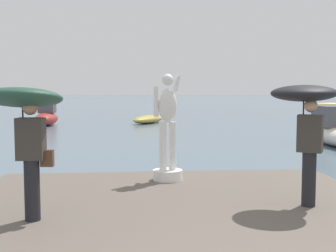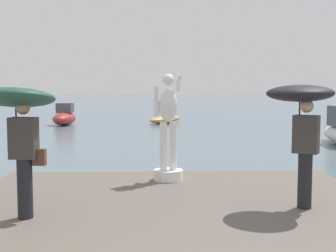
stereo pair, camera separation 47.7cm
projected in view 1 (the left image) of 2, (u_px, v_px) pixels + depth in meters
The scene contains 8 objects.
ground_plane at pixel (138, 114), 42.02m from camera, with size 400.00×400.00×0.00m, color slate.
statue_white_figure at pixel (168, 137), 8.98m from camera, with size 0.62×0.87×2.24m.
onlooker_left at pixel (25, 112), 6.14m from camera, with size 1.24×1.26×1.97m.
onlooker_right at pixel (305, 108), 6.95m from camera, with size 1.46×1.46×1.97m.
boat_near at pixel (47, 117), 28.19m from camera, with size 1.45×3.26×1.44m.
boat_far at pixel (149, 119), 30.17m from camera, with size 2.98×3.95×0.56m.
boat_leftward at pixel (330, 106), 51.65m from camera, with size 5.62×2.44×0.85m.
boat_rightward at pixel (333, 131), 18.15m from camera, with size 1.82×5.27×1.62m.
Camera 1 is at (-0.76, -2.07, 2.26)m, focal length 46.26 mm.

